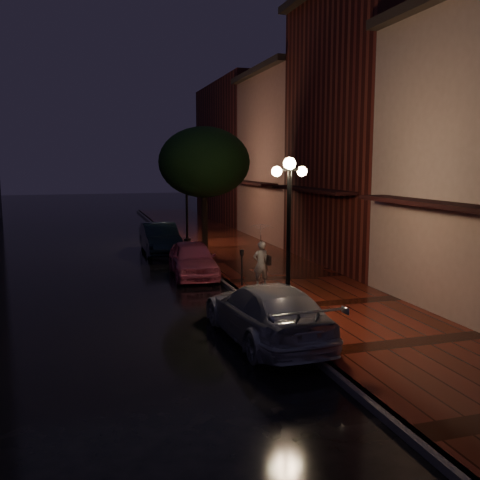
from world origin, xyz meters
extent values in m
plane|color=black|center=(0.00, 0.00, 0.00)|extent=(120.00, 120.00, 0.00)
cube|color=#45170C|center=(2.25, 0.00, 0.07)|extent=(4.50, 60.00, 0.15)
cube|color=#595451|center=(0.00, 0.00, 0.07)|extent=(0.25, 60.00, 0.15)
cube|color=#511914|center=(7.00, 2.00, 5.50)|extent=(5.00, 8.00, 11.00)
cube|color=#8C5951|center=(7.00, 10.00, 4.50)|extent=(5.00, 8.00, 9.00)
cube|color=#511914|center=(7.00, 20.00, 5.00)|extent=(5.00, 12.00, 10.00)
cylinder|color=black|center=(0.35, -5.00, 2.15)|extent=(0.12, 0.12, 4.00)
cylinder|color=black|center=(0.35, -5.00, 0.30)|extent=(0.36, 0.36, 0.30)
cube|color=black|center=(0.35, -5.00, 4.15)|extent=(0.70, 0.08, 0.08)
sphere|color=#FFDD99|center=(0.35, -5.00, 4.30)|extent=(0.32, 0.32, 0.32)
sphere|color=#FFDD99|center=(0.00, -5.00, 4.10)|extent=(0.26, 0.26, 0.26)
sphere|color=#FFDD99|center=(0.70, -5.00, 4.10)|extent=(0.26, 0.26, 0.26)
cylinder|color=black|center=(0.35, 9.00, 2.15)|extent=(0.12, 0.12, 4.00)
cylinder|color=black|center=(0.35, 9.00, 0.30)|extent=(0.36, 0.36, 0.30)
cube|color=black|center=(0.35, 9.00, 4.15)|extent=(0.70, 0.08, 0.08)
sphere|color=#FFDD99|center=(0.35, 9.00, 4.30)|extent=(0.32, 0.32, 0.32)
sphere|color=#FFDD99|center=(0.00, 9.00, 4.10)|extent=(0.26, 0.26, 0.26)
sphere|color=#FFDD99|center=(0.70, 9.00, 4.10)|extent=(0.26, 0.26, 0.26)
cylinder|color=black|center=(0.60, 6.00, 1.75)|extent=(0.28, 0.28, 3.20)
ellipsoid|color=black|center=(0.60, 6.00, 4.35)|extent=(4.16, 4.16, 3.20)
sphere|color=black|center=(1.30, 6.60, 3.75)|extent=(1.80, 1.80, 1.80)
sphere|color=black|center=(0.00, 5.30, 3.85)|extent=(1.80, 1.80, 1.80)
imported|color=#D05574|center=(-0.83, 1.82, 0.68)|extent=(1.86, 4.11, 1.37)
imported|color=black|center=(-1.27, 7.49, 0.73)|extent=(1.55, 4.44, 1.46)
imported|color=#A5A6AD|center=(-0.60, -5.98, 0.71)|extent=(2.24, 4.99, 1.42)
imported|color=silver|center=(0.98, -0.92, 0.92)|extent=(0.58, 0.41, 1.53)
imported|color=silver|center=(0.98, -0.92, 1.89)|extent=(0.89, 0.91, 0.82)
cylinder|color=black|center=(0.98, -0.92, 1.27)|extent=(0.02, 0.02, 1.23)
cube|color=black|center=(1.23, -0.97, 1.02)|extent=(0.12, 0.29, 0.31)
cylinder|color=black|center=(0.37, -0.69, 0.67)|extent=(0.06, 0.06, 1.04)
cube|color=black|center=(0.37, -0.69, 1.28)|extent=(0.14, 0.12, 0.21)
camera|label=1|loc=(-4.83, -17.91, 4.32)|focal=40.00mm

